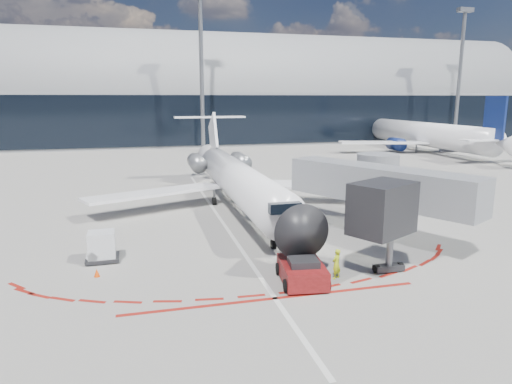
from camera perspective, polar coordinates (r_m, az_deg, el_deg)
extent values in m
plane|color=slate|center=(31.94, -3.58, -4.71)|extent=(260.00, 260.00, 0.00)
cube|color=silver|center=(33.83, -4.22, -3.77)|extent=(0.25, 40.00, 0.01)
cube|color=maroon|center=(21.43, 2.39, -13.13)|extent=(14.00, 0.25, 0.01)
cube|color=gray|center=(95.36, -11.10, 9.07)|extent=(150.00, 24.00, 10.00)
cylinder|color=gray|center=(95.29, -11.22, 12.07)|extent=(150.00, 24.00, 24.00)
cube|color=black|center=(83.35, -10.59, 8.74)|extent=(150.00, 0.20, 9.00)
cube|color=gray|center=(30.01, 15.17, 0.91)|extent=(8.22, 12.61, 2.30)
cube|color=black|center=(23.65, 15.51, -1.95)|extent=(3.86, 3.44, 2.60)
cylinder|color=slate|center=(25.02, 16.36, -6.97)|extent=(0.36, 0.36, 2.40)
cube|color=black|center=(25.34, 16.23, -9.07)|extent=(1.60, 0.60, 0.30)
cylinder|color=gray|center=(36.61, 14.84, 0.91)|extent=(3.20, 3.20, 4.80)
cylinder|color=black|center=(37.06, 14.67, -2.36)|extent=(4.00, 4.00, 0.50)
cylinder|color=slate|center=(78.92, -6.81, 14.15)|extent=(0.70, 0.70, 25.00)
cylinder|color=slate|center=(98.97, 24.06, 12.73)|extent=(0.70, 0.70, 25.00)
cylinder|color=white|center=(36.47, -2.16, 1.40)|extent=(2.87, 23.36, 2.87)
cone|color=black|center=(24.08, 4.53, -4.02)|extent=(2.87, 2.97, 2.87)
cone|color=white|center=(49.68, -5.50, 4.11)|extent=(2.87, 3.82, 2.87)
cube|color=black|center=(25.49, 3.32, -1.76)|extent=(1.81, 1.49, 0.58)
cube|color=white|center=(37.43, -12.57, -0.09)|extent=(11.37, 6.74, 0.33)
cube|color=white|center=(40.01, 6.61, 0.86)|extent=(11.37, 6.74, 0.33)
cube|color=white|center=(48.37, -5.36, 6.94)|extent=(0.27, 4.98, 5.07)
cube|color=white|center=(50.45, -5.81, 9.30)|extent=(7.65, 1.70, 0.17)
cylinder|color=slate|center=(45.18, -7.40, 3.65)|extent=(1.59, 3.61, 1.59)
cylinder|color=slate|center=(45.91, -1.99, 3.87)|extent=(1.59, 3.61, 1.59)
cylinder|color=black|center=(27.81, 2.18, -6.56)|extent=(0.23, 0.59, 0.59)
cylinder|color=black|center=(39.17, -5.24, -1.14)|extent=(0.32, 0.68, 0.68)
cylinder|color=black|center=(39.78, -0.71, -0.89)|extent=(0.32, 0.68, 0.68)
cylinder|color=slate|center=(27.73, 2.19, -5.99)|extent=(0.19, 0.19, 1.17)
cube|color=#540C0C|center=(23.04, 5.76, -9.88)|extent=(2.42, 3.46, 0.91)
cube|color=black|center=(22.55, 5.96, -8.73)|extent=(1.56, 1.38, 0.35)
cylinder|color=slate|center=(25.13, 4.64, -8.48)|extent=(0.44, 2.61, 0.10)
cylinder|color=black|center=(21.94, 3.89, -11.64)|extent=(0.36, 0.68, 0.64)
cylinder|color=black|center=(22.36, 8.82, -11.30)|extent=(0.36, 0.68, 0.64)
cylinder|color=black|center=(23.96, 2.90, -9.56)|extent=(0.36, 0.68, 0.64)
cylinder|color=black|center=(24.34, 7.40, -9.30)|extent=(0.36, 0.68, 0.64)
imported|color=#DEFF1A|center=(23.66, 10.02, -8.83)|extent=(0.68, 0.62, 1.56)
cube|color=black|center=(27.30, -18.62, -7.84)|extent=(1.83, 1.57, 0.20)
cube|color=silver|center=(27.05, -18.73, -6.22)|extent=(1.47, 1.38, 1.44)
cylinder|color=black|center=(26.83, -20.22, -8.46)|extent=(0.09, 0.18, 0.18)
cylinder|color=black|center=(26.74, -17.11, -8.32)|extent=(0.09, 0.18, 0.18)
cylinder|color=black|center=(27.93, -20.04, -7.65)|extent=(0.09, 0.18, 0.18)
cylinder|color=black|center=(27.84, -17.07, -7.51)|extent=(0.09, 0.18, 0.18)
cone|color=#E04004|center=(25.09, -19.28, -9.50)|extent=(0.31, 0.31, 0.43)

